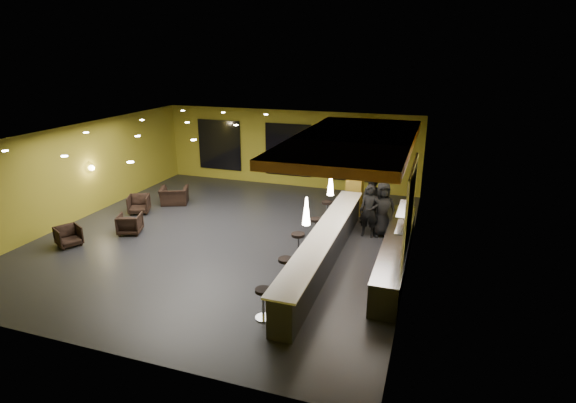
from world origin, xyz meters
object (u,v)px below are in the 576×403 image
(bar_stool_1, at_px, (286,268))
(bar_stool_2, at_px, (298,243))
(pendant_2, at_px, (348,164))
(staff_a, at_px, (369,211))
(bar_counter, at_px, (325,248))
(column, at_px, (356,170))
(bar_stool_4, at_px, (327,209))
(prep_counter, at_px, (396,253))
(bar_stool_3, at_px, (315,226))
(pendant_0, at_px, (306,211))
(armchair_b, at_px, (130,224))
(staff_c, at_px, (382,209))
(bar_stool_0, at_px, (263,300))
(armchair_d, at_px, (174,196))
(staff_b, at_px, (373,201))
(armchair_a, at_px, (68,236))
(armchair_c, at_px, (139,204))
(pendant_1, at_px, (331,184))

(bar_stool_1, relative_size, bar_stool_2, 0.98)
(pendant_2, xyz_separation_m, staff_a, (0.89, -0.48, -1.44))
(bar_stool_2, bearing_deg, bar_counter, -3.66)
(column, xyz_separation_m, bar_stool_4, (-0.75, -1.30, -1.22))
(prep_counter, xyz_separation_m, bar_stool_2, (-2.84, -0.45, 0.11))
(prep_counter, relative_size, bar_stool_4, 7.23)
(staff_a, bearing_deg, bar_stool_4, 160.65)
(staff_a, height_order, bar_stool_3, staff_a)
(pendant_0, relative_size, armchair_b, 0.91)
(bar_counter, xyz_separation_m, staff_c, (1.29, 2.74, 0.44))
(bar_stool_0, xyz_separation_m, bar_stool_4, (-0.09, 6.55, 0.03))
(staff_a, bearing_deg, column, 119.13)
(bar_counter, distance_m, armchair_d, 7.98)
(pendant_2, distance_m, staff_a, 1.76)
(staff_b, xyz_separation_m, armchair_a, (-9.02, -4.95, -0.59))
(pendant_0, distance_m, armchair_b, 7.56)
(staff_b, distance_m, bar_stool_3, 2.55)
(pendant_0, height_order, staff_c, pendant_0)
(staff_a, xyz_separation_m, bar_stool_0, (-1.55, -5.77, -0.41))
(bar_counter, relative_size, bar_stool_3, 10.51)
(armchair_c, bearing_deg, pendant_0, -52.49)
(bar_counter, height_order, prep_counter, bar_counter)
(staff_b, height_order, bar_stool_0, staff_b)
(staff_b, xyz_separation_m, staff_c, (0.45, -0.84, 0.02))
(pendant_1, relative_size, armchair_b, 0.91)
(bar_counter, distance_m, staff_a, 2.70)
(armchair_b, distance_m, bar_stool_2, 6.13)
(armchair_c, bearing_deg, bar_stool_3, -28.64)
(bar_counter, distance_m, column, 4.77)
(armchair_c, relative_size, bar_stool_0, 1.00)
(armchair_b, bearing_deg, armchair_a, 30.44)
(staff_a, bearing_deg, bar_stool_2, -119.13)
(pendant_2, height_order, armchair_a, pendant_2)
(bar_stool_0, bearing_deg, staff_c, 71.94)
(staff_c, bearing_deg, pendant_1, -138.12)
(bar_stool_4, bearing_deg, bar_counter, -77.12)
(bar_counter, distance_m, pendant_1, 1.92)
(staff_a, relative_size, bar_stool_2, 2.17)
(prep_counter, bearing_deg, staff_b, 110.61)
(bar_stool_0, bearing_deg, prep_counter, 54.66)
(armchair_c, relative_size, armchair_d, 0.72)
(armchair_c, distance_m, bar_stool_2, 7.36)
(staff_c, bearing_deg, staff_a, -169.03)
(pendant_0, relative_size, armchair_d, 0.64)
(armchair_c, bearing_deg, pendant_1, -36.44)
(armchair_a, bearing_deg, armchair_b, -10.85)
(prep_counter, xyz_separation_m, bar_stool_4, (-2.75, 2.80, 0.10))
(bar_counter, height_order, staff_a, staff_a)
(staff_a, height_order, armchair_b, staff_a)
(armchair_c, distance_m, bar_stool_3, 7.20)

